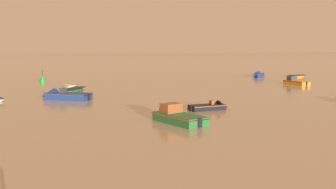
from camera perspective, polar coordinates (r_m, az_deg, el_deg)
rowboat_moored_0 at (r=84.98m, az=17.68°, el=2.44°), size 4.55×2.13×0.69m
motorboat_moored_0 at (r=39.24m, az=6.31°, el=-1.84°), size 4.16×1.53×1.40m
motorboat_moored_1 at (r=32.69m, az=0.73°, el=-3.27°), size 3.17×5.99×2.17m
motorboat_moored_3 at (r=69.00m, az=17.26°, el=1.64°), size 2.06×5.19×1.93m
motorboat_moored_4 at (r=48.37m, az=-14.84°, el=-0.31°), size 5.98×5.48×2.07m
motorboat_moored_5 at (r=84.19m, az=12.68°, el=2.60°), size 4.97×5.35×1.87m
rowboat_moored_3 at (r=56.61m, az=-13.03°, el=0.63°), size 3.75×4.53×0.70m
rowboat_moored_5 at (r=62.45m, az=-13.87°, el=1.11°), size 1.67×3.57×0.54m
channel_buoy at (r=73.00m, az=-17.34°, el=2.02°), size 0.90×0.90×2.30m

